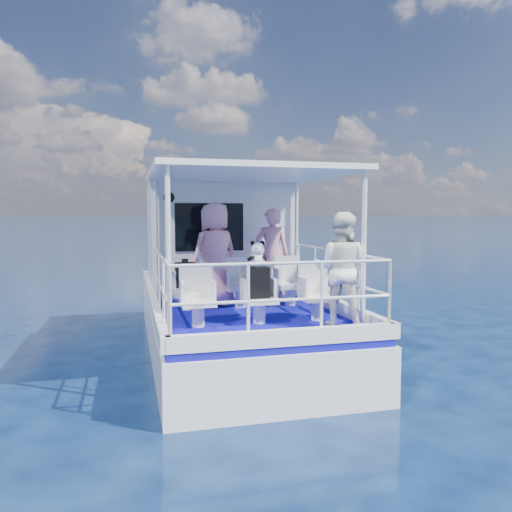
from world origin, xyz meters
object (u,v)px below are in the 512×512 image
(panda, at_px, (257,254))
(backpack_center, at_px, (259,283))
(passenger_port_fwd, at_px, (215,254))
(passenger_stbd_aft, at_px, (341,269))

(panda, bearing_deg, backpack_center, -25.34)
(panda, bearing_deg, passenger_port_fwd, 102.60)
(passenger_port_fwd, distance_m, backpack_center, 1.65)
(passenger_stbd_aft, distance_m, panda, 1.21)
(passenger_port_fwd, distance_m, panda, 1.62)
(backpack_center, xyz_separation_m, panda, (-0.02, 0.01, 0.41))
(passenger_port_fwd, relative_size, panda, 4.79)
(backpack_center, distance_m, panda, 0.41)
(passenger_stbd_aft, height_order, panda, passenger_stbd_aft)
(passenger_stbd_aft, height_order, backpack_center, passenger_stbd_aft)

